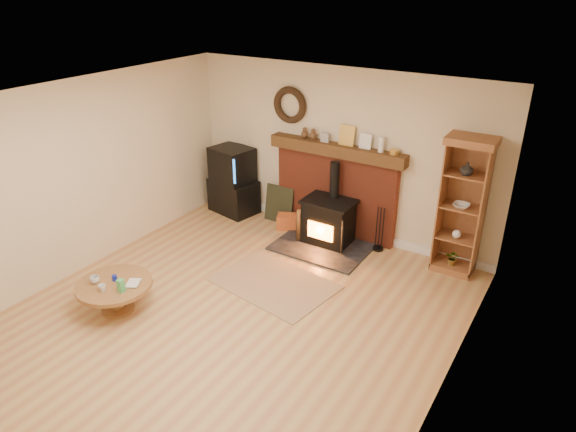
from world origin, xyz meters
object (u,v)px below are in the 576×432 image
Objects in this scene: wood_stove at (328,223)px; tv_unit at (233,182)px; curio_cabinet at (462,206)px; coffee_table at (114,288)px.

wood_stove is 1.21× the size of tv_unit.
curio_cabinet reaches higher than wood_stove.
curio_cabinet is (3.81, 0.09, 0.41)m from tv_unit.
curio_cabinet is (1.86, 0.28, 0.62)m from wood_stove.
coffee_table is (-1.38, -2.91, -0.03)m from wood_stove.
coffee_table is at bearing -135.49° from curio_cabinet.
wood_stove is 1.54× the size of coffee_table.
tv_unit is 3.17m from coffee_table.
wood_stove is at bearing -5.76° from tv_unit.
curio_cabinet is at bearing 8.60° from wood_stove.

